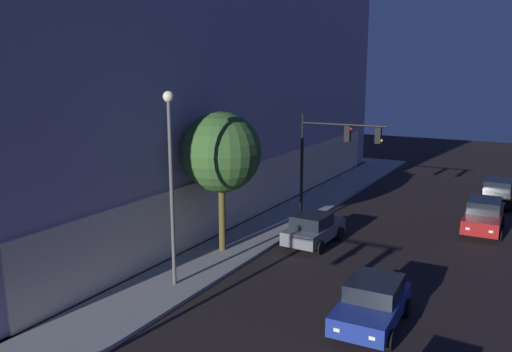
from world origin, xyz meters
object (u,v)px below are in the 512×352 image
modern_building (105,53)px  car_black (497,192)px  sidewalk_tree (221,152)px  car_blue (372,303)px  traffic_light_far_corner (333,146)px  car_grey (314,229)px  street_lamp_sidewalk (171,166)px  car_red (483,216)px

modern_building → car_black: size_ratio=9.20×
sidewalk_tree → car_black: (16.69, -10.84, -4.13)m
modern_building → car_blue: (-10.84, -22.85, -9.09)m
traffic_light_far_corner → car_blue: bearing=-152.6°
car_grey → street_lamp_sidewalk: bearing=159.6°
car_red → car_black: car_red is taller
car_blue → car_black: car_black is taller
traffic_light_far_corner → street_lamp_sidewalk: street_lamp_sidewalk is taller
modern_building → car_red: 26.73m
street_lamp_sidewalk → car_blue: bearing=-84.2°
modern_building → car_black: bearing=-69.4°
car_blue → car_black: bearing=-6.4°
street_lamp_sidewalk → car_red: size_ratio=1.70×
car_red → car_blue: bearing=171.0°
modern_building → sidewalk_tree: (-7.23, -14.30, -4.95)m
car_grey → car_black: (13.39, -7.45, 0.00)m
sidewalk_tree → car_blue: (-3.62, -8.55, -4.14)m
street_lamp_sidewalk → car_black: bearing=-26.1°
car_red → car_black: bearing=-1.2°
traffic_light_far_corner → street_lamp_sidewalk: 12.46m
car_grey → car_black: car_grey is taller
modern_building → car_grey: modern_building is taller
car_black → street_lamp_sidewalk: bearing=153.9°
street_lamp_sidewalk → car_grey: size_ratio=1.88×
sidewalk_tree → car_blue: sidewalk_tree is taller
modern_building → car_blue: size_ratio=9.49×
traffic_light_far_corner → car_black: size_ratio=1.40×
modern_building → traffic_light_far_corner: size_ratio=6.57×
traffic_light_far_corner → car_blue: (-11.46, -5.95, -3.62)m
traffic_light_far_corner → car_red: traffic_light_far_corner is taller
traffic_light_far_corner → car_grey: size_ratio=1.45×
car_blue → car_black: (20.31, -2.29, 0.01)m
sidewalk_tree → car_blue: size_ratio=1.61×
street_lamp_sidewalk → car_grey: 9.28m
sidewalk_tree → car_grey: sidewalk_tree is taller
modern_building → car_grey: bearing=-102.5°
sidewalk_tree → car_grey: bearing=-45.7°
modern_building → car_black: 28.36m
car_black → sidewalk_tree: bearing=147.0°
street_lamp_sidewalk → car_red: street_lamp_sidewalk is taller
street_lamp_sidewalk → traffic_light_far_corner: bearing=-9.6°
car_blue → traffic_light_far_corner: bearing=27.4°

